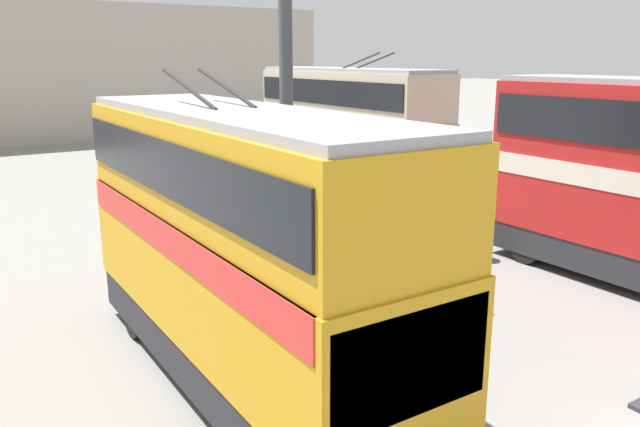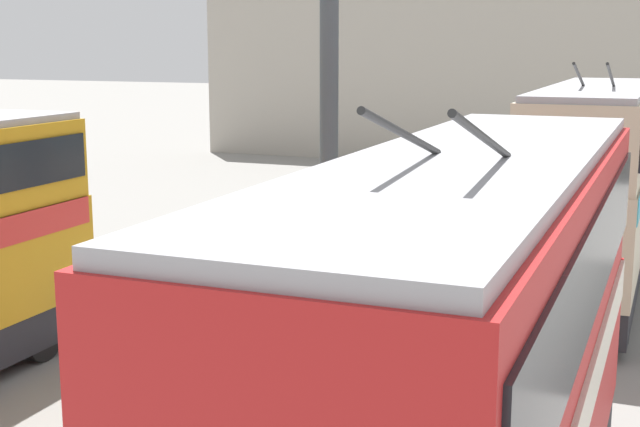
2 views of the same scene
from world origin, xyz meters
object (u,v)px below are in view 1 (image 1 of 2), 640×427
object	(u,v)px
bus_left_far	(347,124)
bus_right_mid	(240,233)
person_by_right_row	(277,263)
person_aisle_midway	(457,277)
oil_drum	(476,245)

from	to	relation	value
bus_left_far	bus_right_mid	xyz separation A→B (m)	(-11.95, 10.71, -0.21)
bus_right_mid	person_by_right_row	distance (m)	4.44
bus_left_far	person_aisle_midway	xyz separation A→B (m)	(-11.75, 5.26, -2.14)
bus_left_far	person_aisle_midway	size ratio (longest dim) A/B	6.39
bus_left_far	oil_drum	size ratio (longest dim) A/B	11.72
person_aisle_midway	bus_left_far	bearing A→B (deg)	150.75
bus_left_far	bus_right_mid	bearing A→B (deg)	138.13
bus_right_mid	oil_drum	xyz separation A→B (m)	(2.67, -8.70, -2.33)
bus_right_mid	person_aisle_midway	distance (m)	5.78
person_by_right_row	oil_drum	size ratio (longest dim) A/B	1.89
bus_right_mid	oil_drum	size ratio (longest dim) A/B	10.23
bus_left_far	bus_right_mid	size ratio (longest dim) A/B	1.15
person_aisle_midway	oil_drum	bearing A→B (deg)	122.19
bus_left_far	person_by_right_row	size ratio (longest dim) A/B	6.19
oil_drum	person_by_right_row	bearing A→B (deg)	85.38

